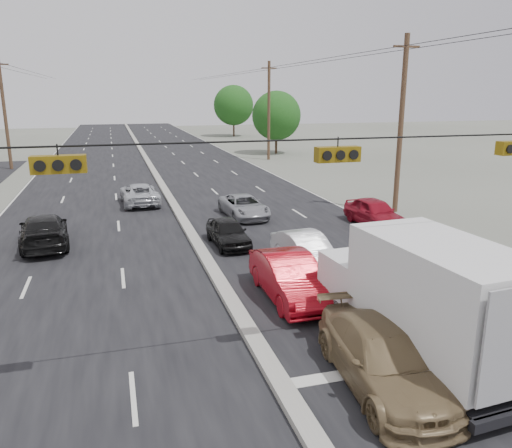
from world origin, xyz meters
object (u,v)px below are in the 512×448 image
object	(u,v)px
queue_car_c	(244,207)
tan_sedan	(383,358)
queue_car_e	(375,213)
oncoming_far	(139,194)
queue_car_b	(306,251)
queue_car_d	(447,247)
utility_pole_right_c	(269,110)
red_sedan	(290,278)
utility_pole_right_b	(401,124)
box_truck	(422,298)
utility_pole_left_c	(5,113)
queue_car_a	(228,232)
tree_right_far	(234,105)
tree_right_mid	(276,116)
oncoming_near	(44,231)

from	to	relation	value
queue_car_c	tan_sedan	bearing A→B (deg)	-97.46
queue_car_e	oncoming_far	xyz separation A→B (m)	(-11.57, 8.97, -0.07)
queue_car_b	queue_car_d	distance (m)	5.92
oncoming_far	queue_car_e	bearing A→B (deg)	139.89
utility_pole_right_c	queue_car_b	xyz separation A→B (m)	(-8.73, -32.69, -4.43)
tan_sedan	red_sedan	xyz separation A→B (m)	(-0.35, 5.56, 0.04)
utility_pole_right_b	queue_car_e	bearing A→B (deg)	-136.83
box_truck	queue_car_e	size ratio (longest dim) A/B	1.59
utility_pole_left_c	box_truck	distance (m)	43.60
tan_sedan	queue_car_a	distance (m)	12.19
queue_car_a	utility_pole_right_b	bearing A→B (deg)	17.37
utility_pole_right_b	tree_right_far	distance (m)	55.11
tree_right_mid	queue_car_d	size ratio (longest dim) A/B	1.60
red_sedan	queue_car_b	bearing A→B (deg)	58.67
utility_pole_left_c	red_sedan	size ratio (longest dim) A/B	2.14
oncoming_far	queue_car_d	bearing A→B (deg)	125.32
tree_right_mid	queue_car_a	distance (m)	36.79
queue_car_e	utility_pole_left_c	bearing A→B (deg)	126.16
utility_pole_left_c	queue_car_c	world-z (taller)	utility_pole_left_c
tree_right_mid	queue_car_b	bearing A→B (deg)	-106.59
red_sedan	queue_car_e	distance (m)	10.93
utility_pole_right_c	tree_right_mid	xyz separation A→B (m)	(2.50, 5.00, -0.77)
tan_sedan	oncoming_near	bearing A→B (deg)	127.04
oncoming_far	tree_right_mid	bearing A→B (deg)	-127.89
queue_car_c	utility_pole_right_b	bearing A→B (deg)	-10.71
queue_car_c	queue_car_d	world-z (taller)	queue_car_d
queue_car_a	oncoming_near	distance (m)	8.41
queue_car_c	oncoming_near	size ratio (longest dim) A/B	0.87
utility_pole_right_c	queue_car_e	distance (m)	28.21
utility_pole_right_c	oncoming_far	bearing A→B (deg)	-127.66
utility_pole_left_c	utility_pole_right_c	bearing A→B (deg)	0.00
tree_right_mid	oncoming_near	world-z (taller)	tree_right_mid
red_sedan	queue_car_a	size ratio (longest dim) A/B	1.27
box_truck	queue_car_d	bearing A→B (deg)	44.83
tan_sedan	queue_car_b	xyz separation A→B (m)	(1.41, 8.45, -0.05)
oncoming_near	oncoming_far	xyz separation A→B (m)	(4.73, 7.99, -0.07)
utility_pole_left_c	queue_car_c	size ratio (longest dim) A/B	2.27
utility_pole_right_c	tree_right_mid	distance (m)	5.64
tree_right_mid	queue_car_c	size ratio (longest dim) A/B	1.62
utility_pole_right_c	queue_car_c	world-z (taller)	utility_pole_right_c
utility_pole_right_b	oncoming_far	xyz separation A→B (m)	(-14.47, 6.25, -4.45)
tree_right_far	oncoming_far	world-z (taller)	tree_right_far
queue_car_c	red_sedan	bearing A→B (deg)	-100.94
tan_sedan	queue_car_e	size ratio (longest dim) A/B	1.17
oncoming_far	oncoming_near	bearing A→B (deg)	57.05
queue_car_c	queue_car_a	bearing A→B (deg)	-116.10
utility_pole_left_c	queue_car_a	world-z (taller)	utility_pole_left_c
queue_car_b	oncoming_far	xyz separation A→B (m)	(-5.75, 13.94, -0.01)
tree_right_far	oncoming_near	distance (m)	61.26
utility_pole_right_b	oncoming_near	bearing A→B (deg)	-174.81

